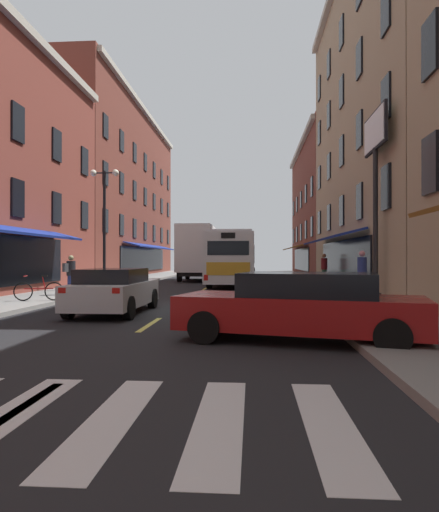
{
  "coord_description": "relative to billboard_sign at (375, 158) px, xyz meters",
  "views": [
    {
      "loc": [
        2.53,
        -14.55,
        1.65
      ],
      "look_at": [
        0.74,
        10.42,
        1.78
      ],
      "focal_mm": 31.58,
      "sensor_mm": 36.0,
      "label": 1
    }
  ],
  "objects": [
    {
      "name": "ground_plane",
      "position": [
        -7.05,
        -2.25,
        -5.38
      ],
      "size": [
        34.8,
        80.0,
        0.1
      ],
      "primitive_type": "cube",
      "color": "black"
    },
    {
      "name": "lane_centre_dashes",
      "position": [
        -7.05,
        -2.5,
        -5.33
      ],
      "size": [
        0.14,
        73.9,
        0.01
      ],
      "color": "#DBCC4C",
      "rests_on": "ground"
    },
    {
      "name": "crosswalk_near",
      "position": [
        -7.05,
        -12.25,
        -5.33
      ],
      "size": [
        7.1,
        2.8,
        0.01
      ],
      "color": "silver",
      "rests_on": "ground"
    },
    {
      "name": "sidewalk_left",
      "position": [
        -12.95,
        -2.25,
        -5.26
      ],
      "size": [
        3.0,
        80.0,
        0.14
      ],
      "primitive_type": "cube",
      "color": "gray",
      "rests_on": "ground"
    },
    {
      "name": "sidewalk_right",
      "position": [
        -1.15,
        -2.25,
        -5.26
      ],
      "size": [
        3.0,
        80.0,
        0.14
      ],
      "primitive_type": "cube",
      "color": "gray",
      "rests_on": "ground"
    },
    {
      "name": "billboard_sign",
      "position": [
        0.0,
        0.0,
        0.0
      ],
      "size": [
        0.4,
        2.71,
        6.89
      ],
      "color": "black",
      "rests_on": "sidewalk_right"
    },
    {
      "name": "transit_bus",
      "position": [
        -5.65,
        11.21,
        -3.69
      ],
      "size": [
        2.69,
        11.83,
        3.13
      ],
      "color": "silver",
      "rests_on": "ground"
    },
    {
      "name": "box_truck",
      "position": [
        -8.47,
        15.97,
        -3.29
      ],
      "size": [
        2.5,
        6.71,
        3.98
      ],
      "color": "white",
      "rests_on": "ground"
    },
    {
      "name": "sedan_near",
      "position": [
        -8.64,
        -3.57,
        -4.64
      ],
      "size": [
        1.91,
        4.25,
        1.34
      ],
      "color": "silver",
      "rests_on": "ground"
    },
    {
      "name": "sedan_mid",
      "position": [
        -3.53,
        -7.78,
        -4.63
      ],
      "size": [
        5.07,
        2.87,
        1.36
      ],
      "color": "maroon",
      "rests_on": "ground"
    },
    {
      "name": "bicycle_near",
      "position": [
        -12.1,
        -1.27,
        -4.83
      ],
      "size": [
        1.67,
        0.57,
        0.91
      ],
      "color": "black",
      "rests_on": "sidewalk_left"
    },
    {
      "name": "pedestrian_near",
      "position": [
        -12.04,
        1.39,
        -4.33
      ],
      "size": [
        0.5,
        0.5,
        1.64
      ],
      "rotation": [
        0.0,
        0.0,
        5.51
      ],
      "color": "navy",
      "rests_on": "sidewalk_left"
    },
    {
      "name": "pedestrian_mid",
      "position": [
        -0.18,
        1.26,
        -4.25
      ],
      "size": [
        0.36,
        0.36,
        1.82
      ],
      "rotation": [
        0.0,
        0.0,
        4.75
      ],
      "color": "maroon",
      "rests_on": "sidewalk_right"
    },
    {
      "name": "pedestrian_far",
      "position": [
        -0.3,
        9.78,
        -4.27
      ],
      "size": [
        0.36,
        0.36,
        1.78
      ],
      "rotation": [
        0.0,
        0.0,
        5.71
      ],
      "color": "#33663F",
      "rests_on": "sidewalk_right"
    },
    {
      "name": "street_lamp_twin",
      "position": [
        -11.66,
        4.56,
        -1.98
      ],
      "size": [
        1.42,
        0.32,
        5.83
      ],
      "color": "black",
      "rests_on": "sidewalk_left"
    }
  ]
}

